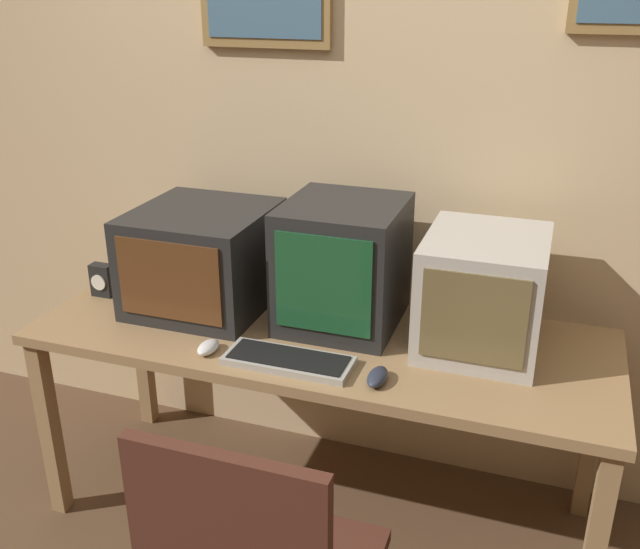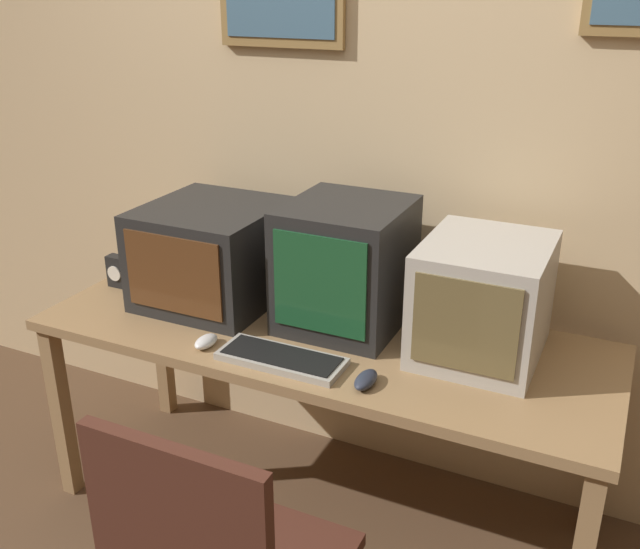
% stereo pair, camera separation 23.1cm
% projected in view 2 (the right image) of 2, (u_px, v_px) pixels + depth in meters
% --- Properties ---
extents(wall_back, '(8.00, 0.08, 2.60)m').
position_uv_depth(wall_back, '(374.00, 142.00, 2.56)').
color(wall_back, '#D1B284').
rests_on(wall_back, ground_plane).
extents(desk, '(1.94, 0.71, 0.75)m').
position_uv_depth(desk, '(320.00, 352.00, 2.43)').
color(desk, '#99754C').
rests_on(desk, ground_plane).
extents(monitor_left, '(0.46, 0.49, 0.36)m').
position_uv_depth(monitor_left, '(213.00, 254.00, 2.58)').
color(monitor_left, black).
rests_on(monitor_left, desk).
extents(monitor_center, '(0.39, 0.43, 0.43)m').
position_uv_depth(monitor_center, '(346.00, 265.00, 2.39)').
color(monitor_center, black).
rests_on(monitor_center, desk).
extents(monitor_right, '(0.37, 0.45, 0.37)m').
position_uv_depth(monitor_right, '(483.00, 299.00, 2.21)').
color(monitor_right, '#B7B2A8').
rests_on(monitor_right, desk).
extents(keyboard_main, '(0.40, 0.16, 0.03)m').
position_uv_depth(keyboard_main, '(281.00, 358.00, 2.21)').
color(keyboard_main, '#A8A399').
rests_on(keyboard_main, desk).
extents(mouse_near_keyboard, '(0.06, 0.12, 0.04)m').
position_uv_depth(mouse_near_keyboard, '(366.00, 380.00, 2.08)').
color(mouse_near_keyboard, '#282D3D').
rests_on(mouse_near_keyboard, desk).
extents(mouse_far_corner, '(0.06, 0.10, 0.03)m').
position_uv_depth(mouse_far_corner, '(206.00, 341.00, 2.30)').
color(mouse_far_corner, silver).
rests_on(mouse_far_corner, desk).
extents(desk_clock, '(0.08, 0.05, 0.12)m').
position_uv_depth(desk_clock, '(118.00, 271.00, 2.74)').
color(desk_clock, black).
rests_on(desk_clock, desk).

